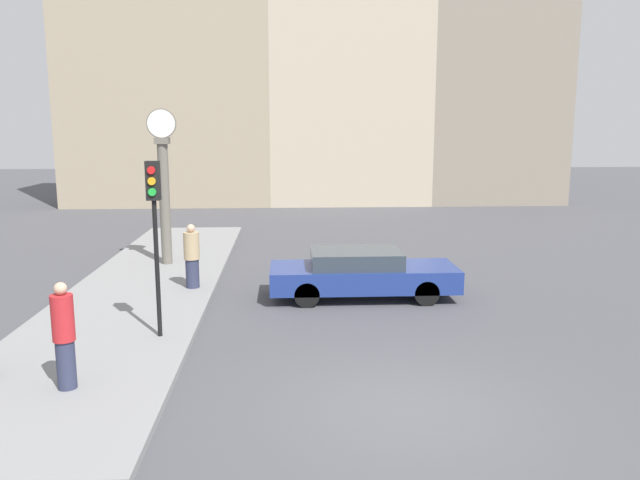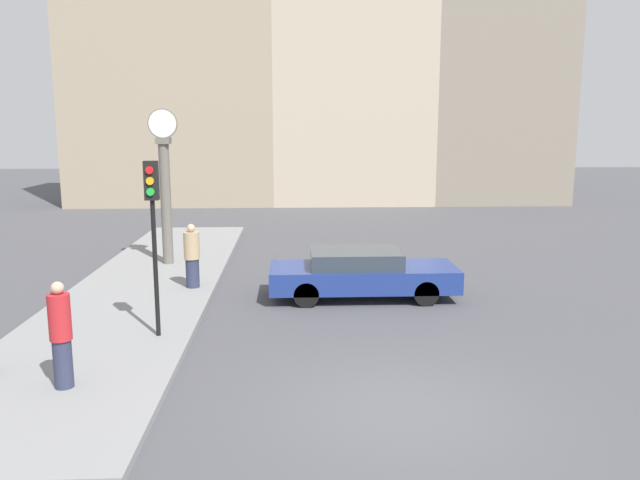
# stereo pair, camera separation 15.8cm
# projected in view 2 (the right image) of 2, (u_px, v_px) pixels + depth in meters

# --- Properties ---
(ground_plane) EXTENTS (120.00, 120.00, 0.00)m
(ground_plane) POSITION_uv_depth(u_px,v_px,m) (400.00, 409.00, 9.63)
(ground_plane) COLOR #47474C
(sidewalk_corner) EXTENTS (3.76, 19.42, 0.14)m
(sidewalk_corner) POSITION_uv_depth(u_px,v_px,m) (148.00, 285.00, 16.95)
(sidewalk_corner) COLOR gray
(sidewalk_corner) RESTS_ON ground_plane
(building_row) EXTENTS (28.09, 5.00, 17.38)m
(building_row) POSITION_uv_depth(u_px,v_px,m) (302.00, 67.00, 35.28)
(building_row) COLOR gray
(building_row) RESTS_ON ground_plane
(sedan_car) EXTENTS (4.73, 1.79, 1.24)m
(sedan_car) POSITION_uv_depth(u_px,v_px,m) (361.00, 273.00, 15.88)
(sedan_car) COLOR navy
(sedan_car) RESTS_ON ground_plane
(traffic_light_near) EXTENTS (0.26, 0.24, 3.52)m
(traffic_light_near) POSITION_uv_depth(u_px,v_px,m) (153.00, 212.00, 12.20)
(traffic_light_near) COLOR black
(traffic_light_near) RESTS_ON sidewalk_corner
(street_clock) EXTENTS (0.89, 0.42, 4.73)m
(street_clock) POSITION_uv_depth(u_px,v_px,m) (165.00, 189.00, 19.03)
(street_clock) COLOR #666056
(street_clock) RESTS_ON sidewalk_corner
(pedestrian_red_top) EXTENTS (0.35, 0.35, 1.76)m
(pedestrian_red_top) POSITION_uv_depth(u_px,v_px,m) (61.00, 335.00, 9.96)
(pedestrian_red_top) COLOR #2D334C
(pedestrian_red_top) RESTS_ON sidewalk_corner
(pedestrian_tan_coat) EXTENTS (0.41, 0.41, 1.69)m
(pedestrian_tan_coat) POSITION_uv_depth(u_px,v_px,m) (192.00, 256.00, 16.35)
(pedestrian_tan_coat) COLOR #2D334C
(pedestrian_tan_coat) RESTS_ON sidewalk_corner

